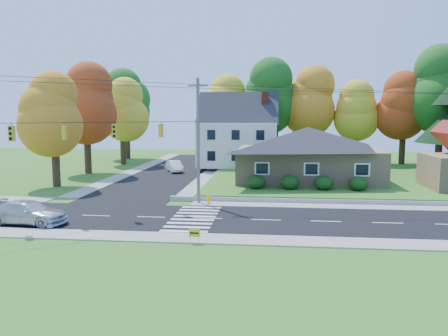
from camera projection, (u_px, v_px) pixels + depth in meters
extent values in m
plane|color=#3D7923|center=(208.00, 219.00, 30.08)|extent=(120.00, 120.00, 0.00)
cube|color=black|center=(208.00, 219.00, 30.08)|extent=(90.00, 8.00, 0.02)
cube|color=black|center=(175.00, 170.00, 56.58)|extent=(8.00, 44.00, 0.02)
cube|color=#9C9A90|center=(217.00, 204.00, 35.01)|extent=(90.00, 2.00, 0.08)
cube|color=#9C9A90|center=(195.00, 238.00, 25.14)|extent=(90.00, 2.00, 0.08)
cube|color=#3D7923|center=(348.00, 176.00, 49.42)|extent=(30.00, 30.00, 0.50)
cube|color=tan|center=(307.00, 164.00, 44.78)|extent=(14.00, 10.00, 3.20)
pyramid|color=#26262B|center=(308.00, 138.00, 44.46)|extent=(14.60, 10.60, 2.20)
cube|color=silver|center=(238.00, 144.00, 57.32)|extent=(10.00, 8.00, 5.60)
pyramid|color=#26262B|center=(238.00, 114.00, 56.84)|extent=(10.40, 8.40, 2.40)
cube|color=brown|center=(265.00, 129.00, 56.72)|extent=(0.90, 0.90, 9.60)
ellipsoid|color=#163A10|center=(256.00, 182.00, 39.30)|extent=(1.70, 1.70, 1.27)
ellipsoid|color=#163A10|center=(290.00, 182.00, 38.99)|extent=(1.70, 1.70, 1.27)
ellipsoid|color=#163A10|center=(324.00, 183.00, 38.67)|extent=(1.70, 1.70, 1.27)
ellipsoid|color=#163A10|center=(359.00, 183.00, 38.36)|extent=(1.70, 1.70, 1.27)
cylinder|color=#666059|center=(198.00, 142.00, 34.77)|extent=(0.26, 0.26, 10.00)
cube|color=#666059|center=(198.00, 86.00, 34.24)|extent=(1.60, 0.12, 0.12)
cube|color=gold|center=(12.00, 133.00, 27.46)|extent=(0.34, 0.26, 1.00)
cube|color=gold|center=(64.00, 132.00, 29.17)|extent=(0.26, 0.34, 1.00)
cube|color=gold|center=(115.00, 131.00, 31.01)|extent=(0.34, 0.26, 1.00)
cube|color=gold|center=(161.00, 130.00, 32.94)|extent=(0.26, 0.34, 1.00)
cylinder|color=black|center=(93.00, 122.00, 30.12)|extent=(13.02, 10.43, 0.04)
cylinder|color=#3F2A19|center=(227.00, 142.00, 63.47)|extent=(0.80, 0.80, 5.40)
sphere|color=gold|center=(227.00, 115.00, 63.00)|extent=(6.72, 6.72, 6.72)
sphere|color=gold|center=(227.00, 103.00, 62.80)|extent=(5.91, 5.91, 5.91)
sphere|color=gold|center=(227.00, 92.00, 62.59)|extent=(5.11, 5.11, 5.11)
cylinder|color=#3F2A19|center=(269.00, 140.00, 61.80)|extent=(0.86, 0.86, 6.30)
sphere|color=#22631C|center=(269.00, 107.00, 61.25)|extent=(7.84, 7.84, 7.84)
sphere|color=#22631C|center=(269.00, 93.00, 61.01)|extent=(6.90, 6.90, 6.90)
sphere|color=#22631C|center=(269.00, 79.00, 60.78)|extent=(5.96, 5.96, 5.96)
cylinder|color=#3F2A19|center=(311.00, 141.00, 62.18)|extent=(0.83, 0.83, 5.85)
sphere|color=orange|center=(312.00, 111.00, 61.67)|extent=(7.28, 7.28, 7.28)
sphere|color=orange|center=(312.00, 98.00, 61.45)|extent=(6.41, 6.41, 6.41)
sphere|color=orange|center=(312.00, 85.00, 61.24)|extent=(5.53, 5.53, 5.53)
cylinder|color=#3F2A19|center=(355.00, 145.00, 60.62)|extent=(0.77, 0.77, 4.95)
sphere|color=gold|center=(356.00, 119.00, 60.19)|extent=(6.16, 6.16, 6.16)
sphere|color=gold|center=(357.00, 108.00, 60.00)|extent=(5.42, 5.42, 5.42)
sphere|color=gold|center=(357.00, 97.00, 59.82)|extent=(4.68, 4.68, 4.68)
cylinder|color=#3F2A19|center=(402.00, 144.00, 58.98)|extent=(0.80, 0.80, 5.40)
sphere|color=#AA3C15|center=(404.00, 115.00, 58.51)|extent=(6.72, 6.72, 6.72)
sphere|color=#AA3C15|center=(404.00, 102.00, 58.30)|extent=(5.91, 5.91, 5.91)
sphere|color=#AA3C15|center=(405.00, 90.00, 58.10)|extent=(5.11, 5.11, 5.11)
cylinder|color=#3F2A19|center=(439.00, 140.00, 56.50)|extent=(0.89, 0.89, 6.75)
sphere|color=#22631C|center=(441.00, 102.00, 55.91)|extent=(8.40, 8.40, 8.40)
sphere|color=#22631C|center=(442.00, 86.00, 55.66)|extent=(7.39, 7.39, 7.39)
sphere|color=#22631C|center=(443.00, 69.00, 55.41)|extent=(6.38, 6.38, 6.38)
cylinder|color=#3F2A19|center=(56.00, 162.00, 43.41)|extent=(0.77, 0.77, 4.95)
sphere|color=orange|center=(54.00, 126.00, 42.98)|extent=(6.16, 6.16, 6.16)
sphere|color=orange|center=(53.00, 110.00, 42.79)|extent=(5.42, 5.42, 5.42)
sphere|color=orange|center=(53.00, 94.00, 42.61)|extent=(4.68, 4.68, 4.68)
cylinder|color=#3F2A19|center=(88.00, 149.00, 53.33)|extent=(0.83, 0.83, 5.85)
sphere|color=#AA3C15|center=(86.00, 115.00, 52.82)|extent=(7.28, 7.28, 7.28)
sphere|color=#AA3C15|center=(86.00, 100.00, 52.60)|extent=(6.41, 6.41, 6.41)
sphere|color=#AA3C15|center=(85.00, 84.00, 52.39)|extent=(5.53, 5.53, 5.53)
cylinder|color=#3F2A19|center=(123.00, 146.00, 63.13)|extent=(0.80, 0.80, 5.40)
sphere|color=gold|center=(122.00, 119.00, 62.66)|extent=(6.72, 6.72, 6.72)
sphere|color=gold|center=(122.00, 107.00, 62.45)|extent=(5.91, 5.91, 5.91)
sphere|color=gold|center=(122.00, 95.00, 62.25)|extent=(5.11, 5.11, 5.11)
cylinder|color=#3F2A19|center=(127.00, 139.00, 71.18)|extent=(0.86, 0.86, 6.30)
sphere|color=#22631C|center=(127.00, 111.00, 70.63)|extent=(7.84, 7.84, 7.84)
sphere|color=#22631C|center=(126.00, 99.00, 70.40)|extent=(6.90, 6.90, 6.90)
sphere|color=#22631C|center=(126.00, 87.00, 70.16)|extent=(5.96, 5.96, 5.96)
imported|color=silver|center=(28.00, 212.00, 28.49)|extent=(5.43, 2.79, 1.51)
imported|color=white|center=(175.00, 166.00, 54.71)|extent=(3.07, 4.43, 1.38)
cylinder|color=#FAD600|center=(208.00, 204.00, 34.99)|extent=(0.33, 0.33, 0.09)
cylinder|color=#FAD600|center=(208.00, 200.00, 34.95)|extent=(0.22, 0.22, 0.50)
sphere|color=#FAD600|center=(208.00, 197.00, 34.92)|extent=(0.24, 0.24, 0.24)
cylinder|color=#FAD600|center=(208.00, 199.00, 34.94)|extent=(0.41, 0.12, 0.11)
cylinder|color=black|center=(190.00, 239.00, 24.24)|extent=(0.02, 0.02, 0.55)
cylinder|color=black|center=(199.00, 239.00, 24.19)|extent=(0.02, 0.02, 0.55)
cube|color=yellow|center=(194.00, 233.00, 24.18)|extent=(0.66, 0.08, 0.44)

